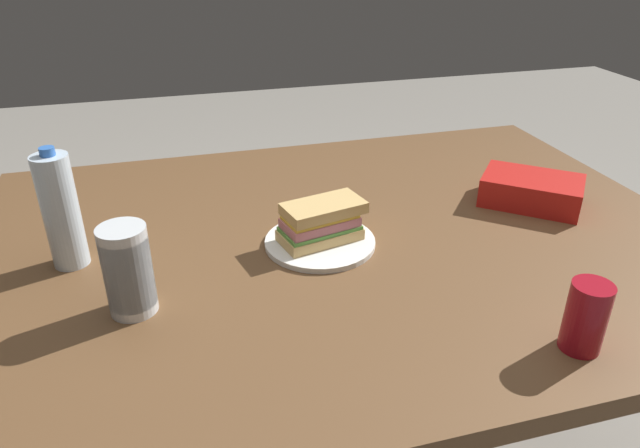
{
  "coord_description": "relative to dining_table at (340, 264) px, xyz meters",
  "views": [
    {
      "loc": [
        -0.35,
        -1.08,
        1.35
      ],
      "look_at": [
        -0.06,
        -0.03,
        0.78
      ],
      "focal_mm": 32.62,
      "sensor_mm": 36.0,
      "label": 1
    }
  ],
  "objects": [
    {
      "name": "dining_table",
      "position": [
        0.0,
        0.0,
        0.0
      ],
      "size": [
        1.59,
        1.17,
        0.73
      ],
      "color": "brown",
      "rests_on": "ground_plane"
    },
    {
      "name": "paper_plate",
      "position": [
        -0.06,
        -0.03,
        0.08
      ],
      "size": [
        0.24,
        0.24,
        0.01
      ],
      "primitive_type": "cylinder",
      "color": "white",
      "rests_on": "dining_table"
    },
    {
      "name": "sandwich",
      "position": [
        -0.05,
        -0.03,
        0.13
      ],
      "size": [
        0.2,
        0.13,
        0.08
      ],
      "color": "#DBB26B",
      "rests_on": "paper_plate"
    },
    {
      "name": "soda_can_red",
      "position": [
        0.26,
        -0.47,
        0.14
      ],
      "size": [
        0.07,
        0.07,
        0.12
      ],
      "primitive_type": "cylinder",
      "color": "maroon",
      "rests_on": "dining_table"
    },
    {
      "name": "chip_bag",
      "position": [
        0.5,
        0.03,
        0.11
      ],
      "size": [
        0.27,
        0.26,
        0.07
      ],
      "primitive_type": "cube",
      "rotation": [
        0.0,
        0.0,
        5.58
      ],
      "color": "red",
      "rests_on": "dining_table"
    },
    {
      "name": "water_bottle_tall",
      "position": [
        -0.56,
        0.03,
        0.19
      ],
      "size": [
        0.07,
        0.07,
        0.25
      ],
      "color": "silver",
      "rests_on": "dining_table"
    },
    {
      "name": "plastic_cup_stack",
      "position": [
        -0.44,
        -0.17,
        0.16
      ],
      "size": [
        0.08,
        0.08,
        0.17
      ],
      "color": "silver",
      "rests_on": "dining_table"
    }
  ]
}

